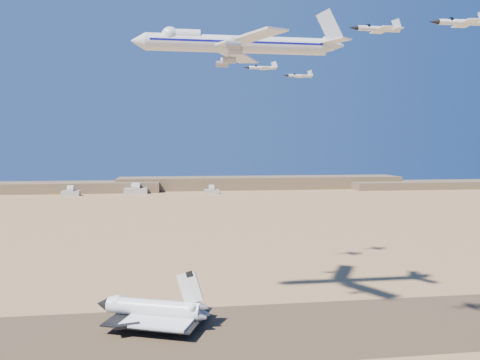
{
  "coord_description": "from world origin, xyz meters",
  "views": [
    {
      "loc": [
        -11.0,
        -147.91,
        59.92
      ],
      "look_at": [
        11.42,
        8.0,
        49.37
      ],
      "focal_mm": 35.0,
      "sensor_mm": 36.0,
      "label": 1
    }
  ],
  "objects": [
    {
      "name": "ground",
      "position": [
        0.0,
        0.0,
        0.0
      ],
      "size": [
        1200.0,
        1200.0,
        0.0
      ],
      "primitive_type": "plane",
      "color": "#A27248",
      "rests_on": "ground"
    },
    {
      "name": "ridgeline",
      "position": [
        65.32,
        527.31,
        7.63
      ],
      "size": [
        960.0,
        90.0,
        18.0
      ],
      "color": "olive",
      "rests_on": "ground"
    },
    {
      "name": "shuttle",
      "position": [
        -18.17,
        9.63,
        5.33
      ],
      "size": [
        40.76,
        33.63,
        19.83
      ],
      "rotation": [
        0.0,
        0.0,
        -0.37
      ],
      "color": "white",
      "rests_on": "runway"
    },
    {
      "name": "chase_jet_b",
      "position": [
        56.45,
        -44.53,
        89.63
      ],
      "size": [
        14.66,
        7.94,
        3.65
      ],
      "rotation": [
        0.0,
        0.0,
        -0.08
      ],
      "color": "silver"
    },
    {
      "name": "crew_c",
      "position": [
        -9.23,
        -1.99,
        0.89
      ],
      "size": [
        0.95,
        1.09,
        1.67
      ],
      "primitive_type": "imported",
      "rotation": [
        0.0,
        0.0,
        2.14
      ],
      "color": "red",
      "rests_on": "runway"
    },
    {
      "name": "chase_jet_f",
      "position": [
        50.55,
        76.32,
        95.47
      ],
      "size": [
        15.22,
        8.25,
        3.79
      ],
      "rotation": [
        0.0,
        0.0,
        0.08
      ],
      "color": "silver"
    },
    {
      "name": "crew_a",
      "position": [
        -9.52,
        3.99,
        0.9
      ],
      "size": [
        0.58,
        0.71,
        1.69
      ],
      "primitive_type": "imported",
      "rotation": [
        0.0,
        0.0,
        1.91
      ],
      "color": "red",
      "rests_on": "runway"
    },
    {
      "name": "crew_b",
      "position": [
        -8.73,
        3.01,
        0.93
      ],
      "size": [
        0.71,
        0.95,
        1.75
      ],
      "primitive_type": "imported",
      "rotation": [
        0.0,
        0.0,
        1.85
      ],
      "color": "red",
      "rests_on": "runway"
    },
    {
      "name": "hangars",
      "position": [
        -64.0,
        478.43,
        4.83
      ],
      "size": [
        200.5,
        29.5,
        30.0
      ],
      "color": "beige",
      "rests_on": "ground"
    },
    {
      "name": "chase_jet_a",
      "position": [
        43.97,
        -26.21,
        92.23
      ],
      "size": [
        15.16,
        8.06,
        3.77
      ],
      "rotation": [
        0.0,
        0.0,
        0.03
      ],
      "color": "silver"
    },
    {
      "name": "carrier_747",
      "position": [
        9.1,
        12.99,
        95.6
      ],
      "size": [
        73.53,
        57.14,
        18.36
      ],
      "rotation": [
        0.0,
        0.0,
        -0.0
      ],
      "color": "silver"
    },
    {
      "name": "chase_jet_e",
      "position": [
        29.73,
        64.96,
        96.96
      ],
      "size": [
        15.81,
        8.44,
        3.94
      ],
      "rotation": [
        0.0,
        0.0,
        -0.04
      ],
      "color": "silver"
    },
    {
      "name": "runway",
      "position": [
        0.0,
        0.0,
        0.03
      ],
      "size": [
        600.0,
        50.0,
        0.06
      ],
      "primitive_type": "cube",
      "color": "brown",
      "rests_on": "ground"
    }
  ]
}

